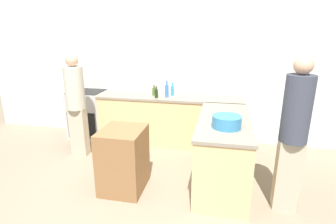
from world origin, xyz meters
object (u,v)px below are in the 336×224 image
at_px(water_bottle_blue, 167,91).
at_px(dish_soap_bottle, 173,90).
at_px(island_table, 123,159).
at_px(olive_oil_bottle, 154,91).
at_px(wine_bottle_dark, 156,93).
at_px(person_at_peninsula, 294,130).
at_px(range_oven, 88,114).
at_px(vinegar_bottle_clear, 161,88).
at_px(mixing_bowl, 227,122).
at_px(person_by_range, 76,102).

relative_size(water_bottle_blue, dish_soap_bottle, 1.25).
relative_size(island_table, olive_oil_bottle, 4.46).
distance_m(wine_bottle_dark, person_at_peninsula, 2.43).
relative_size(dish_soap_bottle, person_at_peninsula, 0.13).
height_order(range_oven, person_at_peninsula, person_at_peninsula).
distance_m(olive_oil_bottle, vinegar_bottle_clear, 0.15).
bearing_deg(water_bottle_blue, vinegar_bottle_clear, 128.04).
xyz_separation_m(mixing_bowl, person_at_peninsula, (0.73, -0.15, 0.00)).
bearing_deg(water_bottle_blue, wine_bottle_dark, -154.04).
bearing_deg(water_bottle_blue, island_table, -99.74).
relative_size(wine_bottle_dark, person_by_range, 0.12).
height_order(olive_oil_bottle, person_by_range, person_by_range).
bearing_deg(vinegar_bottle_clear, person_at_peninsula, -41.93).
relative_size(island_table, dish_soap_bottle, 3.51).
distance_m(mixing_bowl, dish_soap_bottle, 1.82).
bearing_deg(olive_oil_bottle, mixing_bowl, -48.74).
height_order(wine_bottle_dark, vinegar_bottle_clear, vinegar_bottle_clear).
bearing_deg(island_table, vinegar_bottle_clear, 86.09).
distance_m(wine_bottle_dark, person_by_range, 1.37).
relative_size(vinegar_bottle_clear, person_by_range, 0.18).
bearing_deg(olive_oil_bottle, dish_soap_bottle, 9.13).
bearing_deg(dish_soap_bottle, water_bottle_blue, -116.13).
relative_size(olive_oil_bottle, vinegar_bottle_clear, 0.62).
height_order(mixing_bowl, water_bottle_blue, water_bottle_blue).
relative_size(range_oven, mixing_bowl, 2.66).
distance_m(island_table, dish_soap_bottle, 1.82).
relative_size(wine_bottle_dark, vinegar_bottle_clear, 0.68).
height_order(range_oven, dish_soap_bottle, dish_soap_bottle).
height_order(olive_oil_bottle, vinegar_bottle_clear, vinegar_bottle_clear).
bearing_deg(mixing_bowl, person_at_peninsula, -11.50).
bearing_deg(person_by_range, dish_soap_bottle, 30.19).
xyz_separation_m(island_table, dish_soap_bottle, (0.34, 1.68, 0.60)).
height_order(dish_soap_bottle, person_at_peninsula, person_at_peninsula).
bearing_deg(range_oven, dish_soap_bottle, 1.30).
bearing_deg(person_by_range, water_bottle_blue, 26.72).
distance_m(range_oven, wine_bottle_dark, 1.58).
bearing_deg(dish_soap_bottle, wine_bottle_dark, -136.26).
bearing_deg(water_bottle_blue, mixing_bowl, -53.08).
bearing_deg(dish_soap_bottle, olive_oil_bottle, -170.87).
bearing_deg(dish_soap_bottle, mixing_bowl, -57.85).
bearing_deg(person_at_peninsula, vinegar_bottle_clear, 138.07).
distance_m(island_table, olive_oil_bottle, 1.73).
distance_m(island_table, wine_bottle_dark, 1.56).
bearing_deg(mixing_bowl, olive_oil_bottle, 131.26).
xyz_separation_m(olive_oil_bottle, water_bottle_blue, (0.26, -0.10, 0.04)).
xyz_separation_m(water_bottle_blue, person_by_range, (-1.39, -0.70, -0.10)).
relative_size(mixing_bowl, vinegar_bottle_clear, 1.15).
xyz_separation_m(person_by_range, person_at_peninsula, (3.16, -0.84, 0.06)).
bearing_deg(person_at_peninsula, mixing_bowl, 168.50).
height_order(mixing_bowl, olive_oil_bottle, olive_oil_bottle).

